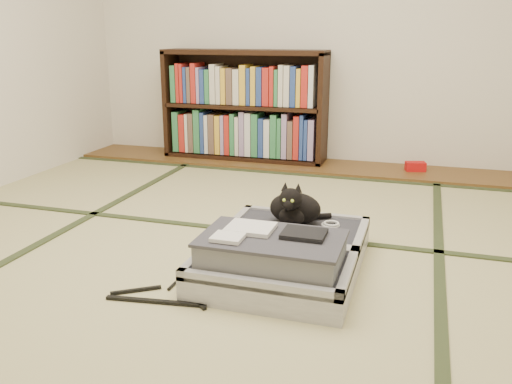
% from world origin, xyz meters
% --- Properties ---
extents(floor, '(4.50, 4.50, 0.00)m').
position_xyz_m(floor, '(0.00, 0.00, 0.00)').
color(floor, '#CAC886').
rests_on(floor, ground).
extents(wood_strip, '(4.00, 0.50, 0.02)m').
position_xyz_m(wood_strip, '(0.00, 2.00, 0.01)').
color(wood_strip, brown).
rests_on(wood_strip, ground).
extents(red_item, '(0.17, 0.13, 0.07)m').
position_xyz_m(red_item, '(0.84, 2.03, 0.06)').
color(red_item, red).
rests_on(red_item, wood_strip).
extents(tatami_borders, '(4.00, 4.50, 0.01)m').
position_xyz_m(tatami_borders, '(0.00, 0.49, 0.00)').
color(tatami_borders, '#2D381E').
rests_on(tatami_borders, ground).
extents(bookcase, '(1.38, 0.32, 0.92)m').
position_xyz_m(bookcase, '(-0.59, 2.07, 0.45)').
color(bookcase, black).
rests_on(bookcase, wood_strip).
extents(suitcase, '(0.68, 0.91, 0.27)m').
position_xyz_m(suitcase, '(0.31, -0.06, 0.09)').
color(suitcase, '#B7B8BD').
rests_on(suitcase, floor).
extents(cat, '(0.30, 0.30, 0.24)m').
position_xyz_m(cat, '(0.29, 0.23, 0.22)').
color(cat, black).
rests_on(cat, suitcase).
extents(cable_coil, '(0.09, 0.09, 0.02)m').
position_xyz_m(cable_coil, '(0.47, 0.27, 0.14)').
color(cable_coil, white).
rests_on(cable_coil, suitcase).
extents(hanger, '(0.44, 0.23, 0.01)m').
position_xyz_m(hanger, '(-0.11, -0.47, 0.01)').
color(hanger, black).
rests_on(hanger, floor).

